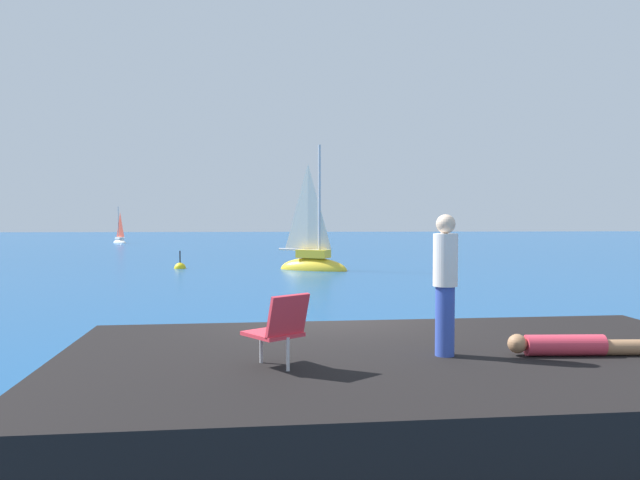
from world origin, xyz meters
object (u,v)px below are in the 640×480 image
(sailboat_near, at_px, (313,263))
(sailboat_far, at_px, (120,241))
(person_sunbather, at_px, (576,346))
(marker_buoy, at_px, (180,268))
(person_standing, at_px, (445,281))
(beach_chair, at_px, (279,327))

(sailboat_near, relative_size, sailboat_far, 1.77)
(person_sunbather, xyz_separation_m, marker_buoy, (-8.50, 22.75, -1.09))
(person_standing, xyz_separation_m, beach_chair, (-1.88, -0.49, -0.42))
(person_sunbather, bearing_deg, beach_chair, -171.51)
(person_standing, bearing_deg, sailboat_far, -133.41)
(beach_chair, height_order, marker_buoy, beach_chair)
(sailboat_near, bearing_deg, person_standing, -62.23)
(sailboat_near, height_order, person_standing, sailboat_near)
(sailboat_far, xyz_separation_m, beach_chair, (15.04, -49.28, 1.23))
(person_sunbather, xyz_separation_m, beach_chair, (-3.39, -0.42, 0.33))
(sailboat_far, bearing_deg, sailboat_near, 166.39)
(sailboat_far, relative_size, person_sunbather, 2.03)
(sailboat_near, xyz_separation_m, sailboat_far, (-16.24, 27.22, -0.15))
(sailboat_near, distance_m, beach_chair, 22.12)
(person_standing, bearing_deg, sailboat_near, -150.73)
(sailboat_near, bearing_deg, sailboat_far, 146.78)
(sailboat_near, distance_m, sailboat_far, 31.70)
(marker_buoy, bearing_deg, sailboat_near, -9.99)
(sailboat_near, bearing_deg, marker_buoy, -164.04)
(sailboat_far, height_order, person_standing, sailboat_far)
(person_standing, bearing_deg, beach_chair, -47.93)
(person_sunbather, xyz_separation_m, person_standing, (-1.51, 0.07, 0.75))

